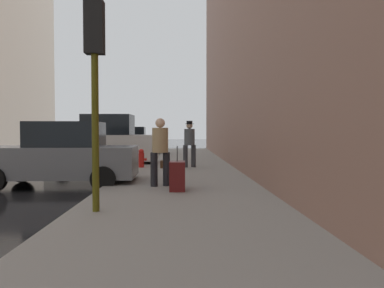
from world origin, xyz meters
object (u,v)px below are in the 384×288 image
parked_white_van (105,143)px  traffic_light (95,60)px  pedestrian_in_tan_coat (160,148)px  pedestrian_with_beanie (189,142)px  parked_dark_green_sedan (127,142)px  rolling_suitcase (177,176)px  fire_hydrant (141,158)px  duffel_bag (165,164)px  parked_gray_coupe (61,156)px

parked_white_van → traffic_light: (1.85, -9.97, 1.73)m
pedestrian_in_tan_coat → pedestrian_with_beanie: size_ratio=0.96×
parked_dark_green_sedan → rolling_suitcase: parked_dark_green_sedan is taller
fire_hydrant → duffel_bag: size_ratio=1.60×
parked_gray_coupe → duffel_bag: (2.71, 3.67, -0.56)m
parked_dark_green_sedan → fire_hydrant: parked_dark_green_sedan is taller
parked_white_van → fire_hydrant: (1.80, -2.12, -0.54)m
pedestrian_with_beanie → parked_white_van: bearing=149.8°
parked_dark_green_sedan → pedestrian_with_beanie: pedestrian_with_beanie is taller
parked_white_van → pedestrian_with_beanie: bearing=-30.2°
pedestrian_with_beanie → pedestrian_in_tan_coat: bearing=-99.8°
parked_dark_green_sedan → traffic_light: traffic_light is taller
pedestrian_in_tan_coat → duffel_bag: 4.77m
pedestrian_in_tan_coat → pedestrian_with_beanie: 4.98m
parked_dark_green_sedan → pedestrian_in_tan_coat: pedestrian_in_tan_coat is taller
parked_white_van → parked_dark_green_sedan: 6.65m
parked_gray_coupe → pedestrian_in_tan_coat: pedestrian_in_tan_coat is taller
rolling_suitcase → duffel_bag: bearing=95.6°
traffic_light → parked_gray_coupe: bearing=115.1°
parked_gray_coupe → parked_white_van: bearing=90.0°
duffel_bag → traffic_light: bearing=-96.4°
fire_hydrant → rolling_suitcase: bearing=-75.7°
traffic_light → pedestrian_with_beanie: 8.21m
rolling_suitcase → fire_hydrant: bearing=104.3°
rolling_suitcase → duffel_bag: (-0.53, 5.40, -0.20)m
parked_gray_coupe → rolling_suitcase: bearing=-28.1°
fire_hydrant → pedestrian_with_beanie: (1.84, -0.00, 0.64)m
fire_hydrant → pedestrian_in_tan_coat: pedestrian_in_tan_coat is taller
fire_hydrant → pedestrian_in_tan_coat: (1.00, -4.91, 0.61)m
fire_hydrant → traffic_light: (0.05, -7.84, 2.26)m
rolling_suitcase → traffic_light: bearing=-121.8°
parked_dark_green_sedan → fire_hydrant: 8.96m
fire_hydrant → pedestrian_with_beanie: bearing=-0.1°
traffic_light → pedestrian_in_tan_coat: size_ratio=2.11×
traffic_light → parked_white_van: bearing=100.5°
parked_white_van → pedestrian_in_tan_coat: 7.57m
parked_gray_coupe → parked_white_van: parked_white_van is taller
traffic_light → rolling_suitcase: (1.38, 2.23, -2.27)m
parked_gray_coupe → parked_dark_green_sedan: size_ratio=1.00×
pedestrian_with_beanie → rolling_suitcase: bearing=-94.2°
fire_hydrant → pedestrian_with_beanie: 1.95m
parked_white_van → rolling_suitcase: (3.24, -7.74, -0.54)m
parked_gray_coupe → parked_white_van: (-0.00, 6.00, 0.18)m
parked_gray_coupe → pedestrian_with_beanie: 5.33m
rolling_suitcase → parked_dark_green_sedan: bearing=102.7°
parked_dark_green_sedan → duffel_bag: parked_dark_green_sedan is taller
traffic_light → duffel_bag: 8.06m
fire_hydrant → parked_dark_green_sedan: bearing=101.6°
parked_dark_green_sedan → fire_hydrant: size_ratio=6.05×
parked_white_van → duffel_bag: 3.65m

